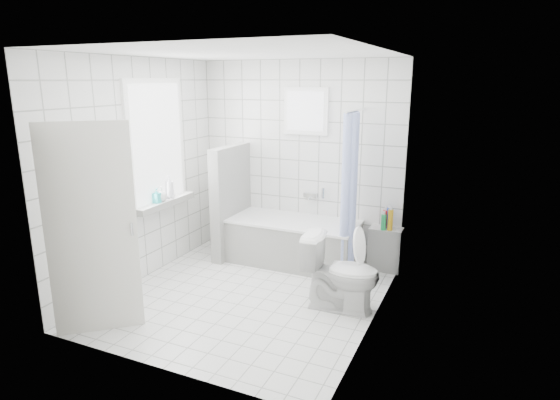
% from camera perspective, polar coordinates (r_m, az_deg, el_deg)
% --- Properties ---
extents(ground, '(3.00, 3.00, 0.00)m').
position_cam_1_polar(ground, '(5.35, -3.96, -11.55)').
color(ground, white).
rests_on(ground, ground).
extents(ceiling, '(3.00, 3.00, 0.00)m').
position_cam_1_polar(ceiling, '(4.82, -4.52, 17.46)').
color(ceiling, white).
rests_on(ceiling, ground).
extents(wall_back, '(2.80, 0.02, 2.60)m').
position_cam_1_polar(wall_back, '(6.26, 2.32, 4.85)').
color(wall_back, white).
rests_on(wall_back, ground).
extents(wall_front, '(2.80, 0.02, 2.60)m').
position_cam_1_polar(wall_front, '(3.72, -15.26, -2.40)').
color(wall_front, white).
rests_on(wall_front, ground).
extents(wall_left, '(0.02, 3.00, 2.60)m').
position_cam_1_polar(wall_left, '(5.71, -16.71, 3.31)').
color(wall_left, white).
rests_on(wall_left, ground).
extents(wall_right, '(0.02, 3.00, 2.60)m').
position_cam_1_polar(wall_right, '(4.45, 11.87, 0.56)').
color(wall_right, white).
rests_on(wall_right, ground).
extents(window_left, '(0.01, 0.90, 1.40)m').
position_cam_1_polar(window_left, '(5.86, -14.68, 6.70)').
color(window_left, white).
rests_on(window_left, wall_left).
extents(window_back, '(0.50, 0.01, 0.50)m').
position_cam_1_polar(window_back, '(6.10, 3.10, 10.74)').
color(window_back, white).
rests_on(window_back, wall_back).
extents(window_sill, '(0.18, 1.02, 0.08)m').
position_cam_1_polar(window_sill, '(5.98, -13.89, -0.35)').
color(window_sill, white).
rests_on(window_sill, wall_left).
extents(door, '(0.63, 0.55, 2.00)m').
position_cam_1_polar(door, '(4.62, -21.96, -3.53)').
color(door, silver).
rests_on(door, ground).
extents(bathtub, '(1.67, 0.77, 0.58)m').
position_cam_1_polar(bathtub, '(6.14, 1.67, -5.07)').
color(bathtub, white).
rests_on(bathtub, ground).
extents(partition_wall, '(0.15, 0.85, 1.50)m').
position_cam_1_polar(partition_wall, '(6.35, -5.99, -0.16)').
color(partition_wall, white).
rests_on(partition_wall, ground).
extents(tiled_ledge, '(0.40, 0.24, 0.55)m').
position_cam_1_polar(tiled_ledge, '(6.07, 12.70, -5.83)').
color(tiled_ledge, white).
rests_on(tiled_ledge, ground).
extents(toilet, '(0.82, 0.50, 0.80)m').
position_cam_1_polar(toilet, '(4.95, 7.47, -8.78)').
color(toilet, white).
rests_on(toilet, ground).
extents(curtain_rod, '(0.02, 0.80, 0.02)m').
position_cam_1_polar(curtain_rod, '(5.53, 9.26, 10.71)').
color(curtain_rod, silver).
rests_on(curtain_rod, wall_back).
extents(shower_curtain, '(0.14, 0.48, 1.78)m').
position_cam_1_polar(shower_curtain, '(5.53, 8.53, 1.31)').
color(shower_curtain, '#465CCE').
rests_on(shower_curtain, curtain_rod).
extents(tub_faucet, '(0.18, 0.06, 0.06)m').
position_cam_1_polar(tub_faucet, '(6.25, 3.73, 0.60)').
color(tub_faucet, silver).
rests_on(tub_faucet, wall_back).
extents(sill_bottles, '(0.20, 0.37, 0.30)m').
position_cam_1_polar(sill_bottles, '(5.93, -13.92, 1.10)').
color(sill_bottles, white).
rests_on(sill_bottles, window_sill).
extents(ledge_bottles, '(0.14, 0.17, 0.26)m').
position_cam_1_polar(ledge_bottles, '(5.92, 12.96, -2.35)').
color(ledge_bottles, red).
rests_on(ledge_bottles, tiled_ledge).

